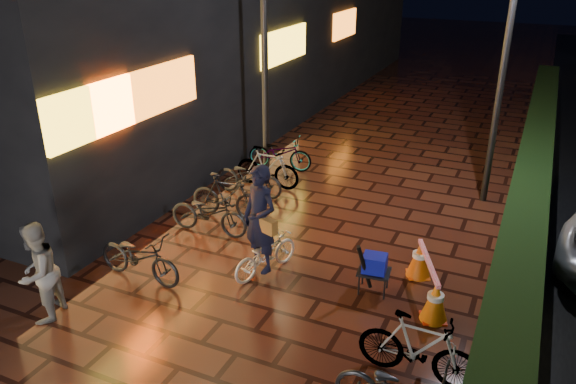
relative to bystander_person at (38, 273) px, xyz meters
The scene contains 9 objects.
ground 3.12m from the bystander_person, ahead, with size 80.00×80.00×0.00m, color #381911.
hedge 10.54m from the bystander_person, 53.34° to the left, with size 0.70×20.00×1.00m, color black.
bystander_person is the anchor object (origin of this frame).
lamp_post_hedge 9.19m from the bystander_person, 52.78° to the left, with size 0.50×0.19×5.22m.
lamp_post_sf 7.43m from the bystander_person, 88.59° to the left, with size 0.56×0.20×5.87m.
cyclist 3.42m from the bystander_person, 45.53° to the left, with size 0.91×1.45×1.96m.
traffic_barrier 5.84m from the bystander_person, 30.10° to the left, with size 0.94×1.58×0.65m.
cart_assembly 5.02m from the bystander_person, 32.38° to the left, with size 0.55×0.57×0.95m.
parked_bikes_storefront 4.53m from the bystander_person, 81.30° to the left, with size 1.87×6.22×0.94m.
Camera 1 is at (3.18, -5.26, 5.09)m, focal length 35.00 mm.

